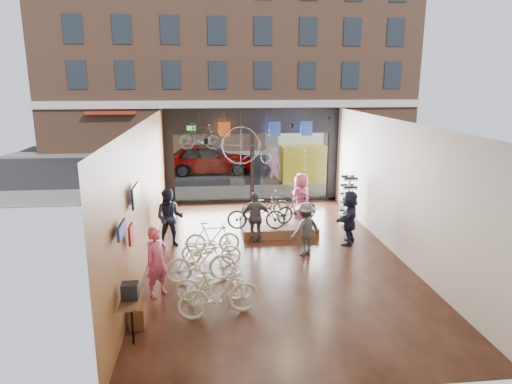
{
  "coord_description": "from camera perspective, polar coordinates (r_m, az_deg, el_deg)",
  "views": [
    {
      "loc": [
        -1.78,
        -12.16,
        4.86
      ],
      "look_at": [
        -0.33,
        1.4,
        1.51
      ],
      "focal_mm": 32.0,
      "sensor_mm": 36.0,
      "label": 1
    }
  ],
  "objects": [
    {
      "name": "ceiling",
      "position": [
        12.34,
        2.26,
        8.93
      ],
      "size": [
        7.0,
        12.0,
        0.04
      ],
      "primitive_type": "cube",
      "color": "black",
      "rests_on": "ground"
    },
    {
      "name": "street_road",
      "position": [
        27.65,
        -2.3,
        3.63
      ],
      "size": [
        30.0,
        18.0,
        0.02
      ],
      "primitive_type": "cube",
      "color": "black",
      "rests_on": "ground"
    },
    {
      "name": "display_platform",
      "position": [
        15.17,
        2.72,
        -4.33
      ],
      "size": [
        2.4,
        1.8,
        0.3
      ],
      "primitive_type": "cube",
      "color": "#51331E",
      "rests_on": "ground_plane"
    },
    {
      "name": "penny_farthing",
      "position": [
        16.83,
        -0.9,
        5.72
      ],
      "size": [
        1.76,
        0.06,
        1.41
      ],
      "primitive_type": null,
      "color": "black",
      "rests_on": "ceiling"
    },
    {
      "name": "wall_back",
      "position": [
        7.05,
        9.31,
        -11.27
      ],
      "size": [
        7.0,
        0.04,
        3.8
      ],
      "primitive_type": "cube",
      "color": "beige",
      "rests_on": "ground"
    },
    {
      "name": "customer_0",
      "position": [
        10.79,
        -12.26,
        -8.52
      ],
      "size": [
        0.71,
        0.7,
        1.65
      ],
      "primitive_type": "imported",
      "rotation": [
        0.0,
        0.0,
        0.75
      ],
      "color": "#CC4C72",
      "rests_on": "ground_plane"
    },
    {
      "name": "box_truck",
      "position": [
        23.87,
        4.95,
        5.2
      ],
      "size": [
        2.23,
        6.7,
        2.64
      ],
      "primitive_type": null,
      "color": "silver",
      "rests_on": "street_road"
    },
    {
      "name": "customer_3",
      "position": [
        13.0,
        6.17,
        -4.61
      ],
      "size": [
        1.16,
        0.98,
        1.55
      ],
      "primitive_type": "imported",
      "rotation": [
        0.0,
        0.0,
        3.64
      ],
      "color": "#3F3F44",
      "rests_on": "ground_plane"
    },
    {
      "name": "floor_bike_4",
      "position": [
        12.47,
        -5.63,
        -7.13
      ],
      "size": [
        1.68,
        0.76,
        0.85
      ],
      "primitive_type": "imported",
      "rotation": [
        0.0,
        0.0,
        1.45
      ],
      "color": "beige",
      "rests_on": "ground_plane"
    },
    {
      "name": "customer_5",
      "position": [
        14.1,
        11.56,
        -3.11
      ],
      "size": [
        1.18,
        1.59,
        1.66
      ],
      "primitive_type": "imported",
      "rotation": [
        0.0,
        0.0,
        4.21
      ],
      "color": "#161C33",
      "rests_on": "ground_plane"
    },
    {
      "name": "sidewalk_far",
      "position": [
        31.58,
        -2.79,
        5.03
      ],
      "size": [
        30.0,
        2.0,
        0.12
      ],
      "primitive_type": "cube",
      "color": "slate",
      "rests_on": "ground"
    },
    {
      "name": "wall_right",
      "position": [
        13.59,
        17.03,
        0.59
      ],
      "size": [
        0.04,
        12.0,
        3.8
      ],
      "primitive_type": "cube",
      "color": "beige",
      "rests_on": "ground"
    },
    {
      "name": "floor_bike_3",
      "position": [
        11.41,
        -6.97,
        -8.66
      ],
      "size": [
        1.8,
        0.68,
        1.05
      ],
      "primitive_type": "imported",
      "rotation": [
        0.0,
        0.0,
        1.68
      ],
      "color": "beige",
      "rests_on": "ground_plane"
    },
    {
      "name": "sidewalk_near",
      "position": [
        20.03,
        -0.81,
        -0.08
      ],
      "size": [
        30.0,
        2.4,
        0.12
      ],
      "primitive_type": "cube",
      "color": "slate",
      "rests_on": "ground"
    },
    {
      "name": "floor_bike_2",
      "position": [
        10.48,
        -5.56,
        -11.28
      ],
      "size": [
        1.68,
        0.65,
        0.87
      ],
      "primitive_type": "imported",
      "rotation": [
        0.0,
        0.0,
        1.53
      ],
      "color": "beige",
      "rests_on": "ground_plane"
    },
    {
      "name": "ground_plane",
      "position": [
        13.23,
        2.1,
        -7.88
      ],
      "size": [
        7.0,
        12.0,
        0.04
      ],
      "primitive_type": "cube",
      "color": "black",
      "rests_on": "ground"
    },
    {
      "name": "sunglasses_rack",
      "position": [
        15.88,
        11.46,
        -1.06
      ],
      "size": [
        0.55,
        0.47,
        1.74
      ],
      "primitive_type": null,
      "rotation": [
        0.0,
        0.0,
        0.1
      ],
      "color": "white",
      "rests_on": "ground_plane"
    },
    {
      "name": "customer_1",
      "position": [
        13.86,
        -10.74,
        -3.18
      ],
      "size": [
        0.92,
        0.76,
        1.75
      ],
      "primitive_type": "imported",
      "rotation": [
        0.0,
        0.0,
        -0.12
      ],
      "color": "#161C33",
      "rests_on": "ground_plane"
    },
    {
      "name": "street_car",
      "position": [
        24.5,
        -6.04,
        4.22
      ],
      "size": [
        4.81,
        1.94,
        1.64
      ],
      "primitive_type": "imported",
      "rotation": [
        0.0,
        0.0,
        1.57
      ],
      "color": "gray",
      "rests_on": "street_road"
    },
    {
      "name": "exit_sign",
      "position": [
        18.14,
        -8.09,
        7.92
      ],
      "size": [
        0.35,
        0.06,
        0.18
      ],
      "primitive_type": "cube",
      "color": "#198C26",
      "rests_on": "storefront"
    },
    {
      "name": "display_bike_right",
      "position": [
        15.47,
        1.18,
        -1.66
      ],
      "size": [
        1.76,
        0.9,
        0.88
      ],
      "primitive_type": "imported",
      "rotation": [
        0.0,
        0.0,
        1.76
      ],
      "color": "#1F2725",
      "rests_on": "display_platform"
    },
    {
      "name": "wall_left",
      "position": [
        12.64,
        -13.82,
        -0.17
      ],
      "size": [
        0.04,
        12.0,
        3.8
      ],
      "primitive_type": "cube",
      "color": "#9B6733",
      "rests_on": "ground"
    },
    {
      "name": "storefront",
      "position": [
        18.49,
        -0.48,
        4.57
      ],
      "size": [
        7.0,
        0.26,
        3.8
      ],
      "primitive_type": null,
      "color": "black",
      "rests_on": "ground"
    },
    {
      "name": "floor_bike_1",
      "position": [
        9.82,
        -4.66,
        -12.42
      ],
      "size": [
        1.85,
        0.86,
        1.07
      ],
      "primitive_type": "imported",
      "rotation": [
        0.0,
        0.0,
        1.78
      ],
      "color": "beige",
      "rests_on": "ground_plane"
    },
    {
      "name": "display_bike_left",
      "position": [
        14.29,
        0.03,
        -2.81
      ],
      "size": [
        1.88,
        0.81,
        0.96
      ],
      "primitive_type": "imported",
      "rotation": [
        0.0,
        0.0,
        1.47
      ],
      "color": "#1F2725",
      "rests_on": "display_platform"
    },
    {
      "name": "customer_4",
      "position": [
        15.66,
        5.66,
        -0.92
      ],
      "size": [
        1.05,
        0.97,
        1.81
      ],
      "primitive_type": "imported",
      "rotation": [
        0.0,
        0.0,
        3.74
      ],
      "color": "#CC4C72",
      "rests_on": "ground_plane"
    },
    {
      "name": "opposite_building",
      "position": [
        33.78,
        -3.2,
        17.4
      ],
      "size": [
        26.0,
        5.0,
        14.0
      ],
      "primitive_type": "cube",
      "color": "brown",
      "rests_on": "ground"
    },
    {
      "name": "jersey_mid",
      "position": [
        17.65,
        2.37,
        7.88
      ],
      "size": [
        0.45,
        0.03,
        0.55
      ],
      "primitive_type": "cube",
      "color": "#1E3F99",
      "rests_on": "ceiling"
    },
    {
      "name": "floor_bike_5",
      "position": [
        13.2,
        -5.46,
        -5.72
      ],
      "size": [
        1.57,
        0.46,
        0.94
      ],
      "primitive_type": "imported",
      "rotation": [
        0.0,
        0.0,
        1.58
      ],
      "color": "beige",
      "rests_on": "ground_plane"
    },
    {
      "name": "customer_2",
      "position": [
        13.87,
        -0.03,
        -3.2
      ],
      "size": [
        0.97,
        0.45,
        1.62
      ],
      "primitive_type": "imported",
      "rotation": [
        0.0,
        0.0,
        3.21
      ],
      "color": "#3F3F44",
      "rests_on": "ground_plane"
    },
    {
      "name": "display_bike_mid",
      "position": [
        15.06,
        5.14,
        -2.02
      ],
      "size": [
        1.61,
        1.06,
        0.94
      ],
      "primitive_type": "imported",
      "rotation": [
        0.0,
        0.0,
        2.0
      ],
      "color": "#1F2725",
      "rests_on": "display_platform"
    },
    {
      "name": "hung_bike",
      "position": [
        16.48,
        -7.05,
        6.94
      ],
      "size": [
        1.62,
        0.62,
        0.95
      ],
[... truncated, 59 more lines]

